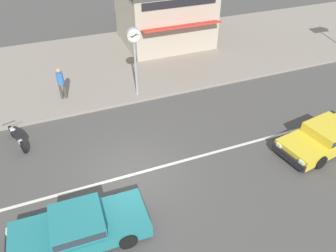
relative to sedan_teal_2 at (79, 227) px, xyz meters
name	(u,v)px	position (x,y,z in m)	size (l,w,h in m)	color
ground_plane	(131,175)	(2.29, 2.14, -0.53)	(160.00, 160.00, 0.00)	#4C4947
lane_centre_stripe	(131,175)	(2.29, 2.14, -0.53)	(50.40, 0.14, 0.01)	silver
kerb_strip	(86,67)	(2.29, 12.10, -0.46)	(68.00, 10.00, 0.15)	gray
sedan_teal_2	(79,227)	(0.00, 0.00, 0.00)	(4.46, 1.95, 1.06)	teal
sedan_yellow_3	(328,135)	(10.76, 0.81, 0.00)	(4.91, 2.41, 1.06)	yellow
motorcycle_0	(16,136)	(-1.79, 5.81, -0.11)	(0.84, 1.91, 0.80)	black
street_clock	(134,45)	(4.29, 7.70, 2.38)	(0.71, 0.22, 3.66)	#9E9EA3
pedestrian_mid_kerb	(61,81)	(0.58, 8.74, 0.63)	(0.34, 0.34, 1.73)	#4C4238
shopfront_corner_warung	(164,14)	(8.29, 14.06, 1.57)	(5.77, 6.07, 3.89)	#B2A893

